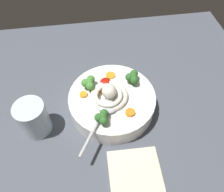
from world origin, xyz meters
TOP-DOWN VIEW (x-y plane):
  - table_slab at (0.00, 0.00)cm, footprint 91.44×91.44cm
  - soup_bowl at (-2.40, -3.80)cm, footprint 24.19×24.19cm
  - noodle_pile at (-1.93, -4.72)cm, footprint 11.30×11.08cm
  - soup_spoon at (2.43, -6.69)cm, footprint 16.51×11.74cm
  - chili_sauce_dollop at (-6.84, -5.00)cm, footprint 3.55×3.20cm
  - broccoli_floret_near_spoon at (-6.19, -9.66)cm, footprint 4.54×3.90cm
  - broccoli_floret_left at (5.22, -7.37)cm, footprint 4.20×3.61cm
  - broccoli_floret_center at (-6.53, 2.71)cm, footprint 4.48×3.85cm
  - carrot_slice_front at (3.86, 0.39)cm, footprint 2.50×2.50cm
  - carrot_slice_rear at (-9.83, -3.13)cm, footprint 2.79×2.79cm
  - carrot_slice_right at (-3.77, -11.57)cm, footprint 2.08×2.08cm
  - carrot_slice_extra_a at (-4.75, -5.76)cm, footprint 2.94×2.94cm
  - drinking_glass at (1.29, -25.00)cm, footprint 7.79×7.79cm
  - folded_napkin at (20.48, -1.26)cm, footprint 18.37×13.19cm

SIDE VIEW (x-z plane):
  - table_slab at x=0.00cm, z-range 0.00..2.73cm
  - folded_napkin at x=20.48cm, z-range 2.73..3.53cm
  - soup_bowl at x=-2.40cm, z-range 2.82..8.54cm
  - drinking_glass at x=1.29cm, z-range 2.73..12.83cm
  - carrot_slice_rear at x=-9.83cm, z-range 8.45..8.87cm
  - carrot_slice_right at x=-3.77cm, z-range 8.45..9.14cm
  - carrot_slice_extra_a at x=-4.75cm, z-range 8.45..9.16cm
  - carrot_slice_front at x=3.86cm, z-range 8.45..9.19cm
  - chili_sauce_dollop at x=-6.84cm, z-range 8.45..10.04cm
  - soup_spoon at x=2.43cm, z-range 8.45..10.05cm
  - noodle_pile at x=-1.93cm, z-range 7.59..12.13cm
  - broccoli_floret_left at x=5.22cm, z-range 8.87..12.19cm
  - broccoli_floret_center at x=-6.53cm, z-range 8.89..12.43cm
  - broccoli_floret_near_spoon at x=-6.19cm, z-range 8.90..12.49cm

